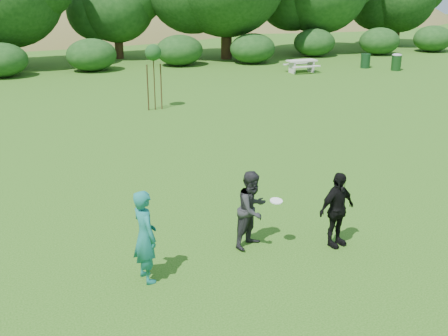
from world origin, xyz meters
The scene contains 10 objects.
ground centered at (0.00, 0.00, 0.00)m, with size 120.00×120.00×0.00m, color #19470C.
player_teal centered at (-2.68, 0.30, 0.93)m, with size 0.68×0.45×1.86m, color #176A66.
player_grey centered at (-0.18, 0.87, 0.86)m, with size 0.84×0.65×1.73m, color #252528.
player_black centered at (1.53, 0.22, 0.84)m, with size 0.99×0.41×1.69m, color black.
trash_can_near centered at (16.76, 20.97, 0.45)m, with size 0.60×0.60×0.90m, color #14371A.
frisbee centered at (0.23, 0.55, 1.12)m, with size 0.27×0.27×0.06m.
sapling centered at (1.23, 14.45, 2.42)m, with size 0.70×0.70×2.85m.
picnic_table centered at (12.09, 20.87, 0.52)m, with size 1.80×1.48×0.76m.
trash_can_lidded centered at (17.95, 19.43, 0.54)m, with size 0.60×0.60×1.05m.
hillside centered at (-0.56, 68.45, -11.97)m, with size 150.00×72.00×52.00m.
Camera 1 is at (-4.82, -9.27, 5.65)m, focal length 45.00 mm.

